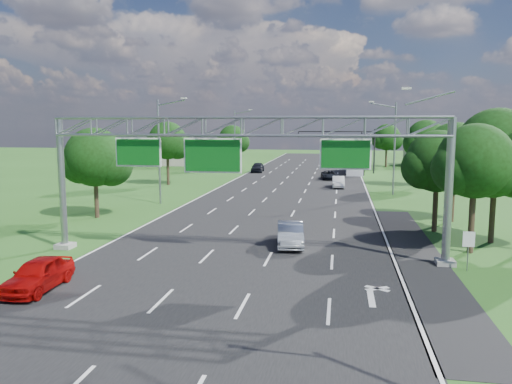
% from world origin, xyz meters
% --- Properties ---
extents(ground, '(220.00, 220.00, 0.00)m').
position_xyz_m(ground, '(0.00, 30.00, 0.00)').
color(ground, '#255218').
rests_on(ground, ground).
extents(road, '(18.00, 180.00, 0.02)m').
position_xyz_m(road, '(0.00, 30.00, 0.00)').
color(road, black).
rests_on(road, ground).
extents(road_flare, '(3.00, 30.00, 0.02)m').
position_xyz_m(road_flare, '(10.20, 14.00, 0.00)').
color(road_flare, black).
rests_on(road_flare, ground).
extents(sign_gantry, '(23.50, 1.00, 9.56)m').
position_xyz_m(sign_gantry, '(0.33, 12.00, 6.89)').
color(sign_gantry, gray).
rests_on(sign_gantry, ground).
extents(regulatory_sign, '(0.60, 0.08, 2.10)m').
position_xyz_m(regulatory_sign, '(12.40, 10.98, 1.51)').
color(regulatory_sign, gray).
rests_on(regulatory_sign, ground).
extents(traffic_signal, '(12.21, 0.24, 7.00)m').
position_xyz_m(traffic_signal, '(7.48, 65.00, 5.17)').
color(traffic_signal, black).
rests_on(traffic_signal, ground).
extents(streetlight_l_near, '(2.97, 0.22, 10.16)m').
position_xyz_m(streetlight_l_near, '(-11.30, 30.00, 5.58)').
color(streetlight_l_near, gray).
rests_on(streetlight_l_near, ground).
extents(streetlight_l_far, '(2.97, 0.22, 10.16)m').
position_xyz_m(streetlight_l_far, '(-11.30, 65.00, 5.58)').
color(streetlight_l_far, gray).
rests_on(streetlight_l_far, ground).
extents(streetlight_r_mid, '(2.97, 0.22, 10.16)m').
position_xyz_m(streetlight_r_mid, '(11.30, 40.00, 5.58)').
color(streetlight_r_mid, gray).
rests_on(streetlight_r_mid, ground).
extents(tree_cluster_right, '(9.91, 14.60, 8.68)m').
position_xyz_m(tree_cluster_right, '(14.80, 19.19, 5.31)').
color(tree_cluster_right, '#2D2116').
rests_on(tree_cluster_right, ground).
extents(tree_verge_la, '(5.76, 4.80, 7.40)m').
position_xyz_m(tree_verge_la, '(-13.92, 22.04, 4.76)').
color(tree_verge_la, '#2D2116').
rests_on(tree_verge_la, ground).
extents(tree_verge_lb, '(5.76, 4.80, 8.06)m').
position_xyz_m(tree_verge_lb, '(-15.92, 45.04, 5.41)').
color(tree_verge_lb, '#2D2116').
rests_on(tree_verge_lb, ground).
extents(tree_verge_lc, '(5.76, 4.80, 7.62)m').
position_xyz_m(tree_verge_lc, '(-12.92, 70.04, 4.98)').
color(tree_verge_lc, '#2D2116').
rests_on(tree_verge_lc, ground).
extents(tree_verge_rd, '(5.76, 4.80, 8.28)m').
position_xyz_m(tree_verge_rd, '(16.08, 48.04, 5.63)').
color(tree_verge_rd, '#2D2116').
rests_on(tree_verge_rd, ground).
extents(tree_verge_re, '(5.76, 4.80, 7.84)m').
position_xyz_m(tree_verge_re, '(14.08, 78.04, 5.20)').
color(tree_verge_re, '#2D2116').
rests_on(tree_verge_re, ground).
extents(building_left, '(14.00, 10.00, 5.00)m').
position_xyz_m(building_left, '(-22.00, 78.00, 2.50)').
color(building_left, '#9F9486').
rests_on(building_left, ground).
extents(building_right, '(12.00, 9.00, 4.00)m').
position_xyz_m(building_right, '(24.00, 82.00, 2.00)').
color(building_right, '#9F9486').
rests_on(building_right, ground).
extents(red_coupe, '(1.94, 4.43, 1.49)m').
position_xyz_m(red_coupe, '(-7.93, 4.49, 0.74)').
color(red_coupe, '#BA0A08').
rests_on(red_coupe, ground).
extents(silver_sedan, '(2.12, 4.71, 1.50)m').
position_xyz_m(silver_sedan, '(2.72, 14.99, 0.75)').
color(silver_sedan, '#9EA3A9').
rests_on(silver_sedan, ground).
extents(car_queue_b, '(2.56, 4.61, 1.22)m').
position_xyz_m(car_queue_b, '(4.22, 54.87, 0.61)').
color(car_queue_b, black).
rests_on(car_queue_b, ground).
extents(car_queue_c, '(2.09, 4.74, 1.59)m').
position_xyz_m(car_queue_c, '(-7.52, 64.17, 0.79)').
color(car_queue_c, black).
rests_on(car_queue_c, ground).
extents(car_queue_d, '(1.55, 4.17, 1.36)m').
position_xyz_m(car_queue_d, '(5.57, 45.77, 0.68)').
color(car_queue_d, '#BBBBBB').
rests_on(car_queue_d, ground).
extents(box_truck, '(2.87, 9.13, 3.43)m').
position_xyz_m(box_truck, '(7.97, 64.39, 1.65)').
color(box_truck, beige).
rests_on(box_truck, ground).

